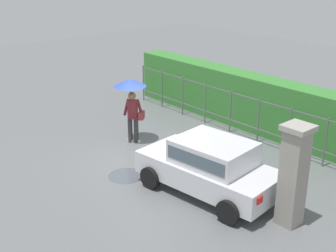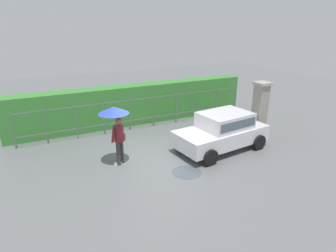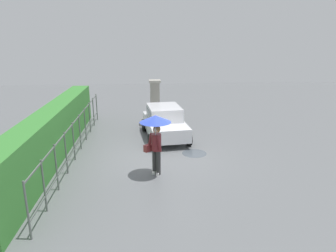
% 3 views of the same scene
% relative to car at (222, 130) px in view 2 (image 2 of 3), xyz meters
% --- Properties ---
extents(ground_plane, '(40.00, 40.00, 0.00)m').
position_rel_car_xyz_m(ground_plane, '(-2.63, 0.24, -0.80)').
color(ground_plane, slate).
extents(car, '(3.88, 2.19, 1.48)m').
position_rel_car_xyz_m(car, '(0.00, 0.00, 0.00)').
color(car, silver).
rests_on(car, ground).
extents(pedestrian, '(1.04, 1.04, 2.12)m').
position_rel_car_xyz_m(pedestrian, '(-4.06, 0.58, 0.81)').
color(pedestrian, '#333333').
rests_on(pedestrian, ground).
extents(gate_pillar, '(0.60, 0.60, 2.42)m').
position_rel_car_xyz_m(gate_pillar, '(2.18, 0.36, 0.44)').
color(gate_pillar, gray).
rests_on(gate_pillar, ground).
extents(fence_section, '(10.88, 0.05, 1.50)m').
position_rel_car_xyz_m(fence_section, '(-1.92, 3.63, 0.02)').
color(fence_section, '#59605B').
rests_on(fence_section, ground).
extents(hedge_row, '(11.83, 0.90, 1.90)m').
position_rel_car_xyz_m(hedge_row, '(-1.92, 4.52, 0.15)').
color(hedge_row, '#387F33').
rests_on(hedge_row, ground).
extents(puddle_near, '(1.00, 1.00, 0.00)m').
position_rel_car_xyz_m(puddle_near, '(-2.20, -1.06, -0.80)').
color(puddle_near, '#4C545B').
rests_on(puddle_near, ground).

